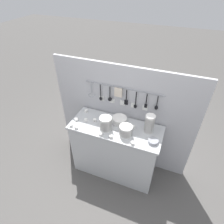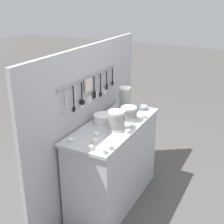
{
  "view_description": "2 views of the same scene",
  "coord_description": "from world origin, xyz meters",
  "px_view_note": "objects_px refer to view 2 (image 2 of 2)",
  "views": [
    {
      "loc": [
        0.63,
        -1.74,
        2.57
      ],
      "look_at": [
        -0.06,
        0.01,
        1.12
      ],
      "focal_mm": 30.0,
      "sensor_mm": 36.0,
      "label": 1
    },
    {
      "loc": [
        -2.53,
        -1.29,
        2.14
      ],
      "look_at": [
        -0.08,
        -0.02,
        1.05
      ],
      "focal_mm": 50.0,
      "sensor_mm": 36.0,
      "label": 2
    }
  ],
  "objects_px": {
    "cup_back_right": "(144,116)",
    "steel_mixing_bowl": "(142,107)",
    "cup_centre": "(117,114)",
    "cup_mid_row": "(94,141)",
    "cup_edge_far": "(110,147)",
    "cup_back_left": "(91,148)",
    "bowl_stack_nested_right": "(129,114)",
    "bowl_stack_short_front": "(125,98)",
    "cup_front_right": "(71,141)",
    "cup_by_caddy": "(97,135)",
    "cup_beside_plates": "(128,131)",
    "cup_edge_near": "(133,126)",
    "bowl_stack_tall_left": "(116,121)",
    "plate_stack": "(104,118)",
    "cup_front_left": "(104,151)"
  },
  "relations": [
    {
      "from": "cup_back_left",
      "to": "cup_centre",
      "type": "xyz_separation_m",
      "value": [
        0.78,
        0.14,
        0.0
      ]
    },
    {
      "from": "bowl_stack_tall_left",
      "to": "steel_mixing_bowl",
      "type": "distance_m",
      "value": 0.63
    },
    {
      "from": "cup_by_caddy",
      "to": "cup_edge_near",
      "type": "distance_m",
      "value": 0.39
    },
    {
      "from": "cup_mid_row",
      "to": "bowl_stack_tall_left",
      "type": "bearing_deg",
      "value": -9.39
    },
    {
      "from": "cup_centre",
      "to": "cup_mid_row",
      "type": "xyz_separation_m",
      "value": [
        -0.65,
        -0.1,
        0.0
      ]
    },
    {
      "from": "cup_back_right",
      "to": "steel_mixing_bowl",
      "type": "bearing_deg",
      "value": 27.52
    },
    {
      "from": "cup_edge_far",
      "to": "cup_beside_plates",
      "type": "bearing_deg",
      "value": 0.0
    },
    {
      "from": "cup_edge_near",
      "to": "cup_edge_far",
      "type": "bearing_deg",
      "value": -179.13
    },
    {
      "from": "steel_mixing_bowl",
      "to": "cup_centre",
      "type": "xyz_separation_m",
      "value": [
        -0.3,
        0.16,
        -0.0
      ]
    },
    {
      "from": "cup_by_caddy",
      "to": "cup_edge_near",
      "type": "relative_size",
      "value": 1.0
    },
    {
      "from": "cup_front_left",
      "to": "cup_edge_near",
      "type": "bearing_deg",
      "value": -0.29
    },
    {
      "from": "cup_by_caddy",
      "to": "cup_back_left",
      "type": "bearing_deg",
      "value": -162.03
    },
    {
      "from": "plate_stack",
      "to": "cup_centre",
      "type": "xyz_separation_m",
      "value": [
        0.21,
        -0.05,
        -0.02
      ]
    },
    {
      "from": "bowl_stack_short_front",
      "to": "cup_front_right",
      "type": "distance_m",
      "value": 0.95
    },
    {
      "from": "cup_centre",
      "to": "cup_edge_near",
      "type": "distance_m",
      "value": 0.34
    },
    {
      "from": "cup_by_caddy",
      "to": "cup_beside_plates",
      "type": "distance_m",
      "value": 0.29
    },
    {
      "from": "bowl_stack_nested_right",
      "to": "cup_mid_row",
      "type": "height_order",
      "value": "bowl_stack_nested_right"
    },
    {
      "from": "bowl_stack_tall_left",
      "to": "cup_mid_row",
      "type": "xyz_separation_m",
      "value": [
        -0.32,
        0.05,
        -0.08
      ]
    },
    {
      "from": "cup_back_right",
      "to": "cup_back_left",
      "type": "xyz_separation_m",
      "value": [
        -0.85,
        0.14,
        0.0
      ]
    },
    {
      "from": "bowl_stack_nested_right",
      "to": "steel_mixing_bowl",
      "type": "xyz_separation_m",
      "value": [
        0.35,
        -0.01,
        -0.05
      ]
    },
    {
      "from": "plate_stack",
      "to": "cup_by_caddy",
      "type": "bearing_deg",
      "value": -161.61
    },
    {
      "from": "steel_mixing_bowl",
      "to": "cup_edge_near",
      "type": "distance_m",
      "value": 0.52
    },
    {
      "from": "steel_mixing_bowl",
      "to": "cup_back_right",
      "type": "bearing_deg",
      "value": -152.48
    },
    {
      "from": "bowl_stack_short_front",
      "to": "cup_back_right",
      "type": "height_order",
      "value": "bowl_stack_short_front"
    },
    {
      "from": "cup_back_right",
      "to": "cup_back_left",
      "type": "relative_size",
      "value": 1.0
    },
    {
      "from": "bowl_stack_short_front",
      "to": "cup_back_left",
      "type": "height_order",
      "value": "bowl_stack_short_front"
    },
    {
      "from": "cup_edge_near",
      "to": "bowl_stack_nested_right",
      "type": "bearing_deg",
      "value": 36.77
    },
    {
      "from": "bowl_stack_nested_right",
      "to": "cup_beside_plates",
      "type": "height_order",
      "value": "bowl_stack_nested_right"
    },
    {
      "from": "cup_centre",
      "to": "cup_edge_far",
      "type": "xyz_separation_m",
      "value": [
        -0.7,
        -0.28,
        0.0
      ]
    },
    {
      "from": "bowl_stack_nested_right",
      "to": "cup_back_right",
      "type": "relative_size",
      "value": 3.54
    },
    {
      "from": "bowl_stack_tall_left",
      "to": "plate_stack",
      "type": "bearing_deg",
      "value": 59.46
    },
    {
      "from": "cup_edge_near",
      "to": "plate_stack",
      "type": "bearing_deg",
      "value": 90.57
    },
    {
      "from": "bowl_stack_tall_left",
      "to": "cup_beside_plates",
      "type": "relative_size",
      "value": 4.12
    },
    {
      "from": "steel_mixing_bowl",
      "to": "cup_back_right",
      "type": "height_order",
      "value": "steel_mixing_bowl"
    },
    {
      "from": "cup_back_left",
      "to": "cup_beside_plates",
      "type": "bearing_deg",
      "value": -18.04
    },
    {
      "from": "cup_front_right",
      "to": "cup_edge_far",
      "type": "bearing_deg",
      "value": -82.86
    },
    {
      "from": "plate_stack",
      "to": "cup_by_caddy",
      "type": "relative_size",
      "value": 4.33
    },
    {
      "from": "cup_edge_far",
      "to": "bowl_stack_short_front",
      "type": "bearing_deg",
      "value": 17.75
    },
    {
      "from": "bowl_stack_short_front",
      "to": "cup_back_left",
      "type": "bearing_deg",
      "value": -171.48
    },
    {
      "from": "steel_mixing_bowl",
      "to": "cup_back_left",
      "type": "distance_m",
      "value": 1.07
    },
    {
      "from": "cup_edge_far",
      "to": "cup_centre",
      "type": "bearing_deg",
      "value": 21.6
    },
    {
      "from": "cup_edge_near",
      "to": "bowl_stack_short_front",
      "type": "bearing_deg",
      "value": 34.42
    },
    {
      "from": "cup_edge_far",
      "to": "bowl_stack_tall_left",
      "type": "bearing_deg",
      "value": 19.07
    },
    {
      "from": "cup_by_caddy",
      "to": "cup_front_right",
      "type": "bearing_deg",
      "value": 145.69
    },
    {
      "from": "cup_back_left",
      "to": "bowl_stack_nested_right",
      "type": "bearing_deg",
      "value": -1.5
    },
    {
      "from": "steel_mixing_bowl",
      "to": "bowl_stack_nested_right",
      "type": "bearing_deg",
      "value": 179.08
    },
    {
      "from": "cup_edge_far",
      "to": "cup_front_left",
      "type": "bearing_deg",
      "value": 172.93
    },
    {
      "from": "steel_mixing_bowl",
      "to": "cup_by_caddy",
      "type": "distance_m",
      "value": 0.84
    },
    {
      "from": "cup_centre",
      "to": "bowl_stack_nested_right",
      "type": "bearing_deg",
      "value": -109.78
    },
    {
      "from": "cup_edge_near",
      "to": "cup_beside_plates",
      "type": "bearing_deg",
      "value": -176.84
    }
  ]
}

